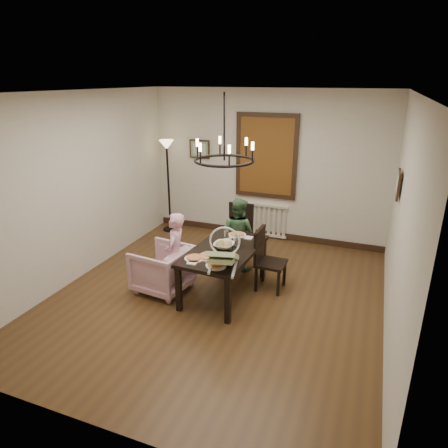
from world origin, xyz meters
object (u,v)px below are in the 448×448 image
Objects in this scene: elderly_woman at (176,261)px; baby_bouncer at (223,254)px; chair_far at (238,233)px; seated_man at (238,239)px; armchair at (162,269)px; chair_right at (271,260)px; floor_lamp at (169,188)px; drinking_glass at (238,243)px; dining_table at (224,254)px.

baby_bouncer reaches higher than elderly_woman.
baby_bouncer is (0.39, -1.68, 0.39)m from chair_far.
seated_man reaches higher than chair_far.
chair_right is at bearing 118.70° from armchair.
armchair is (-1.48, -0.60, -0.13)m from chair_right.
armchair is 1.32× the size of baby_bouncer.
floor_lamp is at bearing 59.18° from chair_right.
seated_man is at bearing 88.54° from baby_bouncer.
elderly_woman is (0.23, -0.00, 0.17)m from armchair.
elderly_woman is at bearing 96.08° from armchair.
drinking_glass is 2.84m from floor_lamp.
chair_far is 1.44m from elderly_woman.
elderly_woman is 1.26m from seated_man.
chair_far reaches higher than chair_right.
baby_bouncer is at bearing 59.96° from elderly_woman.
chair_far is at bearing 159.70° from armchair.
chair_far is 1.73× the size of baby_bouncer.
floor_lamp is at bearing -159.75° from elderly_woman.
baby_bouncer is (0.30, -1.44, 0.39)m from seated_man.
floor_lamp is (-1.96, 2.00, 0.29)m from dining_table.
armchair is at bearing -118.95° from chair_far.
baby_bouncer is 3.34m from floor_lamp.
seated_man is at bearing 54.82° from chair_right.
elderly_woman reaches higher than chair_right.
chair_right reaches higher than dining_table.
dining_table is 0.70m from elderly_woman.
armchair is at bearing -64.31° from floor_lamp.
floor_lamp is at bearing 117.02° from baby_bouncer.
elderly_woman is 0.98m from baby_bouncer.
floor_lamp is at bearing 151.62° from chair_far.
baby_bouncer is at bearing 117.52° from seated_man.
seated_man is at bearing -72.00° from chair_far.
chair_right is 6.64× the size of drinking_glass.
chair_right is 1.08m from baby_bouncer.
floor_lamp is (-2.55, 1.64, 0.43)m from chair_right.
chair_right is at bearing 158.77° from seated_man.
baby_bouncer reaches higher than chair_far.
chair_right is at bearing 29.84° from drinking_glass.
seated_man is 1.52m from baby_bouncer.
armchair is at bearing 71.18° from seated_man.
drinking_glass is at bearing 121.70° from chair_right.
chair_right is at bearing 34.73° from dining_table.
chair_right is 3.06m from floor_lamp.
baby_bouncer is (0.20, -0.55, 0.27)m from dining_table.
seated_man is (0.78, 1.13, 0.15)m from armchair.
chair_far is 1.11m from drinking_glass.
elderly_woman is at bearing 79.91° from seated_man.
baby_bouncer reaches higher than drinking_glass.
armchair is 1.24m from baby_bouncer.
elderly_woman reaches higher than armchair.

